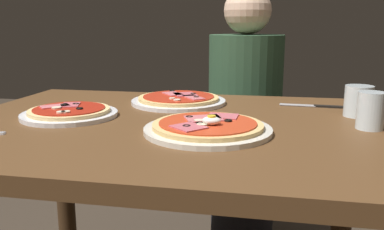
% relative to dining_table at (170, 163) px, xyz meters
% --- Properties ---
extents(dining_table, '(1.18, 0.88, 0.77)m').
position_rel_dining_table_xyz_m(dining_table, '(0.00, 0.00, 0.00)').
color(dining_table, brown).
rests_on(dining_table, ground).
extents(pizza_foreground, '(0.31, 0.31, 0.05)m').
position_rel_dining_table_xyz_m(pizza_foreground, '(0.12, -0.10, 0.13)').
color(pizza_foreground, silver).
rests_on(pizza_foreground, dining_table).
extents(pizza_across_left, '(0.27, 0.27, 0.03)m').
position_rel_dining_table_xyz_m(pizza_across_left, '(-0.29, 0.00, 0.13)').
color(pizza_across_left, white).
rests_on(pizza_across_left, dining_table).
extents(pizza_across_right, '(0.31, 0.31, 0.03)m').
position_rel_dining_table_xyz_m(pizza_across_right, '(-0.03, 0.25, 0.13)').
color(pizza_across_right, white).
rests_on(pizza_across_right, dining_table).
extents(water_glass_near, '(0.07, 0.07, 0.09)m').
position_rel_dining_table_xyz_m(water_glass_near, '(0.50, 0.01, 0.16)').
color(water_glass_near, silver).
rests_on(water_glass_near, dining_table).
extents(water_glass_far, '(0.08, 0.08, 0.09)m').
position_rel_dining_table_xyz_m(water_glass_far, '(0.50, 0.15, 0.16)').
color(water_glass_far, silver).
rests_on(water_glass_far, dining_table).
extents(knife, '(0.20, 0.03, 0.01)m').
position_rel_dining_table_xyz_m(knife, '(0.40, 0.27, 0.12)').
color(knife, silver).
rests_on(knife, dining_table).
extents(diner_person, '(0.32, 0.32, 1.18)m').
position_rel_dining_table_xyz_m(diner_person, '(0.16, 0.74, -0.09)').
color(diner_person, black).
rests_on(diner_person, ground).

